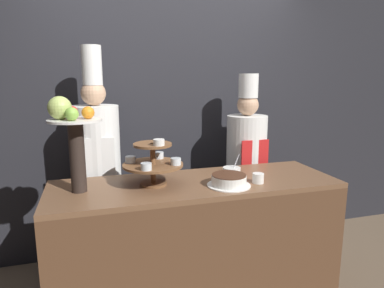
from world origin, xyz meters
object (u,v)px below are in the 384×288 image
serving_bowl_far (232,171)px  chef_left (97,161)px  fruit_pedestal (72,131)px  cake_round (229,180)px  cup_white (258,178)px  chef_center_left (246,158)px  tiered_stand (153,161)px

serving_bowl_far → chef_left: size_ratio=0.08×
fruit_pedestal → cake_round: 1.06m
cup_white → chef_center_left: 0.77m
fruit_pedestal → cake_round: fruit_pedestal is taller
fruit_pedestal → chef_left: size_ratio=0.32×
tiered_stand → chef_center_left: bearing=30.5°
cake_round → chef_center_left: 0.87m
fruit_pedestal → chef_left: (0.14, 0.56, -0.33)m
cake_round → chef_left: size_ratio=0.16×
fruit_pedestal → cup_white: fruit_pedestal is taller
fruit_pedestal → chef_center_left: chef_center_left is taller
serving_bowl_far → chef_left: 1.07m
cup_white → fruit_pedestal: bearing=172.2°
cup_white → chef_left: chef_left is taller
tiered_stand → chef_left: 0.67m
serving_bowl_far → tiered_stand: bearing=-171.0°
tiered_stand → fruit_pedestal: 0.55m
chef_left → cake_round: bearing=-41.0°
cup_white → chef_center_left: size_ratio=0.05×
cake_round → serving_bowl_far: size_ratio=1.93×
cup_white → chef_center_left: (0.26, 0.73, -0.05)m
cake_round → cup_white: size_ratio=3.74×
chef_center_left → tiered_stand: bearing=-149.5°
chef_left → serving_bowl_far: bearing=-25.7°
cake_round → serving_bowl_far: 0.29m
cup_white → serving_bowl_far: size_ratio=0.52×
serving_bowl_far → chef_center_left: size_ratio=0.09×
fruit_pedestal → chef_left: bearing=75.6°
tiered_stand → cup_white: bearing=-13.1°
tiered_stand → chef_left: (-0.36, 0.56, -0.10)m
tiered_stand → serving_bowl_far: (0.61, 0.10, -0.14)m
cake_round → chef_left: bearing=139.0°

